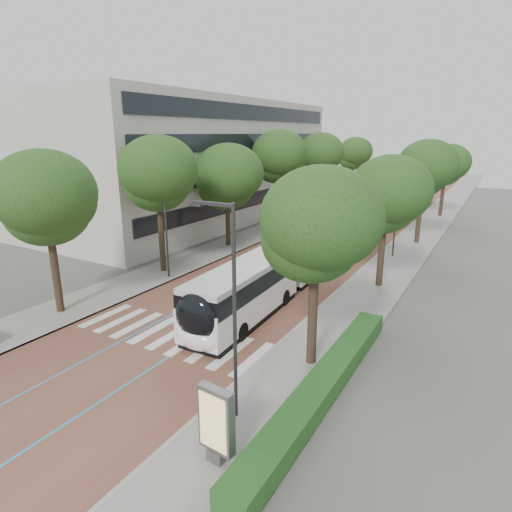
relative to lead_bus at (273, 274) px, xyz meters
The scene contains 21 objects.
ground 8.90m from the lead_bus, 105.49° to the right, with size 160.00×160.00×0.00m, color #51544C.
road 31.70m from the lead_bus, 94.23° to the left, with size 11.00×140.00×0.02m, color brown.
sidewalk_left 33.10m from the lead_bus, 107.30° to the left, with size 4.00×140.00×0.12m, color gray.
sidewalk_right 32.03m from the lead_bus, 80.71° to the left, with size 4.00×140.00×0.12m, color gray.
kerb_left 32.59m from the lead_bus, 104.11° to the left, with size 0.20×140.00×0.14m, color gray.
kerb_right 31.78m from the lead_bus, 84.10° to the left, with size 0.20×140.00×0.14m, color gray.
zebra_crossing 7.90m from the lead_bus, 106.04° to the right, with size 10.55×3.60×0.01m.
lane_line_left 31.85m from the lead_bus, 97.11° to the left, with size 0.12×126.00×0.01m, color #268AC2.
lane_line_right 31.62m from the lead_bus, 91.33° to the left, with size 0.12×126.00×0.01m, color #268AC2.
office_building 29.79m from the lead_bus, 138.10° to the left, with size 18.11×40.00×14.00m.
hedge 10.87m from the lead_bus, 51.26° to the right, with size 1.20×14.00×0.80m, color #174318.
streetlight_near 12.62m from the lead_bus, 69.46° to the right, with size 1.82×0.20×8.00m.
streetlight_far 14.58m from the lead_bus, 72.48° to the left, with size 1.82×0.20×8.00m.
lamp_post_left 8.81m from the lead_bus, behind, with size 0.14×0.14×8.00m, color #2F2F32.
trees_left 19.75m from the lead_bus, 121.11° to the left, with size 6.31×60.46×10.12m.
trees_right 15.65m from the lead_bus, 68.92° to the left, with size 5.46×47.18×9.20m.
lead_bus is the anchor object (origin of this frame).
bus_queued_0 16.02m from the lead_bus, 89.18° to the left, with size 2.76×12.44×3.20m.
bus_queued_1 29.26m from the lead_bus, 88.69° to the left, with size 3.16×12.51×3.20m.
bus_queued_2 42.36m from the lead_bus, 89.05° to the left, with size 2.98×12.48×3.20m.
ad_panel 14.61m from the lead_bus, 69.27° to the right, with size 1.29×0.54×2.62m.
Camera 1 is at (14.33, -14.53, 10.30)m, focal length 30.00 mm.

